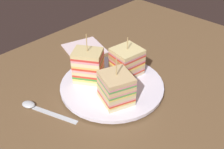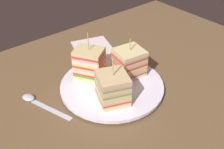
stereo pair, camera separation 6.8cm
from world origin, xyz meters
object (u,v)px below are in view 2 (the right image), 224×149
sandwich_wedge_1 (129,62)px  sandwich_wedge_2 (90,64)px  sandwich_wedge_0 (113,88)px  napkin (93,47)px  spoon (35,101)px  chip_pile (111,78)px  plate (112,86)px

sandwich_wedge_1 → sandwich_wedge_2: size_ratio=0.81×
sandwich_wedge_0 → napkin: 29.22cm
sandwich_wedge_2 → spoon: size_ratio=0.89×
spoon → sandwich_wedge_1: bearing=-125.3°
sandwich_wedge_1 → spoon: sandwich_wedge_1 is taller
sandwich_wedge_2 → sandwich_wedge_0: bearing=-38.7°
sandwich_wedge_1 → chip_pile: sandwich_wedge_1 is taller
plate → sandwich_wedge_1: size_ratio=2.49×
chip_pile → plate: bearing=69.2°
sandwich_wedge_2 → napkin: bearing=110.0°
plate → sandwich_wedge_2: 8.07cm
sandwich_wedge_0 → sandwich_wedge_2: (-1.19, -10.81, 0.61)cm
sandwich_wedge_1 → napkin: (-2.47, -20.13, -5.06)cm
sandwich_wedge_2 → spoon: sandwich_wedge_2 is taller
sandwich_wedge_0 → napkin: (-12.73, -25.81, -5.07)cm
napkin → chip_pile: bearing=66.9°
sandwich_wedge_0 → chip_pile: 7.76cm
plate → spoon: 19.59cm
sandwich_wedge_2 → napkin: 19.75cm
spoon → sandwich_wedge_2: bearing=-116.5°
sandwich_wedge_0 → spoon: bearing=69.0°
plate → napkin: bearing=-113.0°
sandwich_wedge_0 → napkin: bearing=-4.7°
plate → sandwich_wedge_0: sandwich_wedge_0 is taller
sandwich_wedge_1 → plate: bearing=14.6°
napkin → plate: bearing=67.0°
sandwich_wedge_1 → spoon: 25.81cm
sandwich_wedge_0 → chip_pile: size_ratio=1.54×
sandwich_wedge_2 → chip_pile: 6.55cm
spoon → napkin: (-26.76, -12.93, -0.13)cm
chip_pile → napkin: (-8.46, -19.84, -2.53)cm
chip_pile → napkin: 21.72cm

